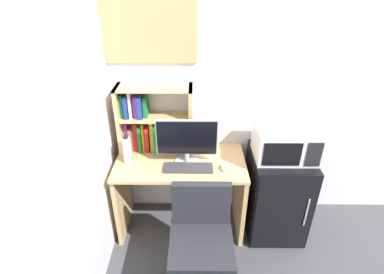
% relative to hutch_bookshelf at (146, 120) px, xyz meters
% --- Properties ---
extents(wall_back, '(6.40, 0.04, 2.60)m').
position_rel_hutch_bookshelf_xyz_m(wall_back, '(1.69, 0.12, 0.26)').
color(wall_back, silver).
rests_on(wall_back, ground_plane).
extents(wall_left, '(0.04, 4.40, 2.60)m').
position_rel_hutch_bookshelf_xyz_m(wall_left, '(-0.33, -1.50, 0.26)').
color(wall_left, silver).
rests_on(wall_left, ground_plane).
extents(desk, '(1.11, 0.59, 0.75)m').
position_rel_hutch_bookshelf_xyz_m(desk, '(0.30, -0.19, -0.53)').
color(desk, tan).
rests_on(desk, ground_plane).
extents(hutch_bookshelf, '(0.64, 0.23, 0.60)m').
position_rel_hutch_bookshelf_xyz_m(hutch_bookshelf, '(0.00, 0.00, 0.00)').
color(hutch_bookshelf, tan).
rests_on(hutch_bookshelf, desk).
extents(monitor, '(0.51, 0.21, 0.40)m').
position_rel_hutch_bookshelf_xyz_m(monitor, '(0.36, -0.22, -0.07)').
color(monitor, '#B7B7BC').
rests_on(monitor, desk).
extents(keyboard, '(0.40, 0.14, 0.02)m').
position_rel_hutch_bookshelf_xyz_m(keyboard, '(0.37, -0.31, -0.28)').
color(keyboard, '#333338').
rests_on(keyboard, desk).
extents(computer_mouse, '(0.05, 0.10, 0.04)m').
position_rel_hutch_bookshelf_xyz_m(computer_mouse, '(0.66, -0.31, -0.27)').
color(computer_mouse, silver).
rests_on(computer_mouse, desk).
extents(water_bottle, '(0.07, 0.07, 0.26)m').
position_rel_hutch_bookshelf_xyz_m(water_bottle, '(-0.14, -0.22, -0.17)').
color(water_bottle, silver).
rests_on(water_bottle, desk).
extents(mini_fridge, '(0.50, 0.57, 0.80)m').
position_rel_hutch_bookshelf_xyz_m(mini_fridge, '(1.16, -0.20, -0.64)').
color(mini_fridge, black).
rests_on(mini_fridge, ground_plane).
extents(microwave, '(0.49, 0.36, 0.26)m').
position_rel_hutch_bookshelf_xyz_m(microwave, '(1.16, -0.20, -0.10)').
color(microwave, silver).
rests_on(microwave, mini_fridge).
extents(desk_fan, '(0.15, 0.11, 0.26)m').
position_rel_hutch_bookshelf_xyz_m(desk_fan, '(1.20, -0.20, 0.18)').
color(desk_fan, silver).
rests_on(desk_fan, microwave).
extents(desk_chair, '(0.52, 0.52, 0.85)m').
position_rel_hutch_bookshelf_xyz_m(desk_chair, '(0.47, -0.80, -0.66)').
color(desk_chair, black).
rests_on(desk_chair, ground_plane).
extents(wall_corkboard, '(0.77, 0.02, 0.51)m').
position_rel_hutch_bookshelf_xyz_m(wall_corkboard, '(0.05, 0.09, 0.73)').
color(wall_corkboard, tan).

